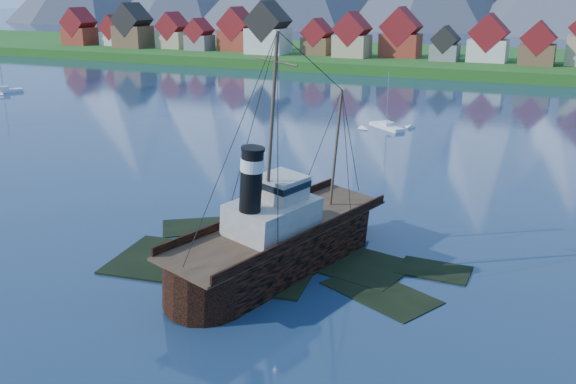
% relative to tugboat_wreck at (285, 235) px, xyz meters
% --- Properties ---
extents(ground, '(1400.00, 1400.00, 0.00)m').
position_rel_tugboat_wreck_xyz_m(ground, '(-2.63, -1.14, -2.72)').
color(ground, '#1A2E49').
rests_on(ground, ground).
extents(shoal, '(31.71, 21.24, 1.14)m').
position_rel_tugboat_wreck_xyz_m(shoal, '(-0.85, 1.01, -3.07)').
color(shoal, black).
rests_on(shoal, ground).
extents(shore_bank, '(600.00, 80.00, 3.20)m').
position_rel_tugboat_wreck_xyz_m(shore_bank, '(-2.63, 168.86, -2.72)').
color(shore_bank, '#164112').
rests_on(shore_bank, ground).
extents(seawall, '(600.00, 2.50, 2.00)m').
position_rel_tugboat_wreck_xyz_m(seawall, '(-2.63, 130.86, -2.72)').
color(seawall, '#3F3D38').
rests_on(seawall, ground).
extents(town, '(250.96, 16.69, 17.30)m').
position_rel_tugboat_wreck_xyz_m(town, '(-35.75, 151.05, 6.27)').
color(town, maroon).
rests_on(town, ground).
extents(tugboat_wreck, '(6.30, 27.17, 21.53)m').
position_rel_tugboat_wreck_xyz_m(tugboat_wreck, '(0.00, 0.00, 0.00)').
color(tugboat_wreck, black).
rests_on(tugboat_wreck, ground).
extents(sailboat_b, '(6.14, 8.46, 12.39)m').
position_rel_tugboat_wreck_xyz_m(sailboat_b, '(-102.58, 62.61, -2.43)').
color(sailboat_b, silver).
rests_on(sailboat_b, ground).
extents(sailboat_c, '(7.51, 6.56, 10.33)m').
position_rel_tugboat_wreck_xyz_m(sailboat_c, '(-8.28, 60.21, -2.49)').
color(sailboat_c, silver).
rests_on(sailboat_c, ground).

